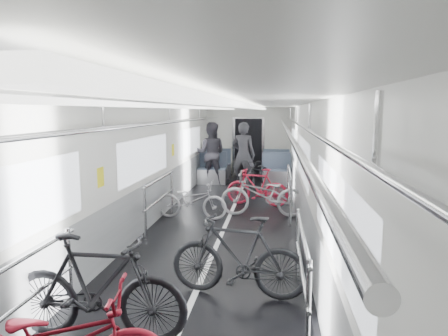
% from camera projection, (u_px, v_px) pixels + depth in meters
% --- Properties ---
extents(car_shell, '(3.02, 14.01, 2.41)m').
position_uv_depth(car_shell, '(233.00, 161.00, 9.17)').
color(car_shell, black).
rests_on(car_shell, ground).
extents(bike_left_mid, '(1.82, 0.52, 1.09)m').
position_uv_depth(bike_left_mid, '(98.00, 288.00, 3.93)').
color(bike_left_mid, black).
rests_on(bike_left_mid, floor).
extents(bike_left_far, '(1.56, 0.64, 0.80)m').
position_uv_depth(bike_left_far, '(192.00, 200.00, 8.47)').
color(bike_left_far, '#B2B1B6').
rests_on(bike_left_far, floor).
extents(bike_right_near, '(1.75, 0.68, 1.03)m').
position_uv_depth(bike_right_near, '(238.00, 256.00, 4.89)').
color(bike_right_near, black).
rests_on(bike_right_near, floor).
extents(bike_right_mid, '(1.85, 0.67, 0.97)m').
position_uv_depth(bike_right_mid, '(263.00, 194.00, 8.64)').
color(bike_right_mid, '#A0A0A4').
rests_on(bike_right_mid, floor).
extents(bike_right_far, '(1.57, 0.69, 0.91)m').
position_uv_depth(bike_right_far, '(257.00, 187.00, 9.63)').
color(bike_right_far, red).
rests_on(bike_right_far, floor).
extents(bike_aisle, '(1.10, 1.78, 0.88)m').
position_uv_depth(bike_aisle, '(258.00, 173.00, 11.79)').
color(bike_aisle, black).
rests_on(bike_aisle, floor).
extents(person_standing, '(0.80, 0.62, 1.96)m').
position_uv_depth(person_standing, '(243.00, 155.00, 11.87)').
color(person_standing, black).
rests_on(person_standing, floor).
extents(person_seated, '(0.94, 0.74, 1.93)m').
position_uv_depth(person_seated, '(211.00, 153.00, 12.48)').
color(person_seated, '#2A282F').
rests_on(person_seated, floor).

